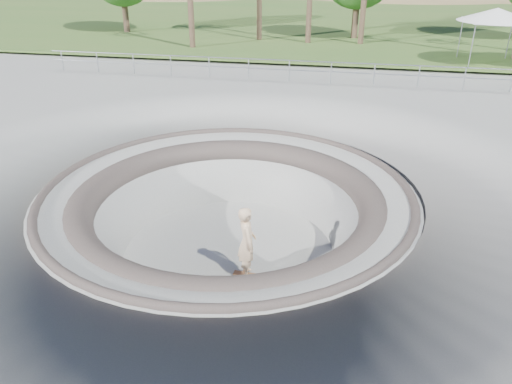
# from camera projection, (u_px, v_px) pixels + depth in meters

# --- Properties ---
(ground) EXTENTS (180.00, 180.00, 0.00)m
(ground) POSITION_uv_depth(u_px,v_px,m) (227.00, 191.00, 13.72)
(ground) COLOR #A6A7A2
(ground) RESTS_ON ground
(skate_bowl) EXTENTS (14.00, 14.00, 4.10)m
(skate_bowl) POSITION_uv_depth(u_px,v_px,m) (229.00, 247.00, 14.53)
(skate_bowl) COLOR #A6A7A2
(skate_bowl) RESTS_ON ground
(grass_strip) EXTENTS (180.00, 36.00, 0.12)m
(grass_strip) POSITION_uv_depth(u_px,v_px,m) (324.00, 21.00, 43.51)
(grass_strip) COLOR #3E6227
(grass_strip) RESTS_ON ground
(distant_hills) EXTENTS (103.20, 45.00, 28.60)m
(distant_hills) POSITION_uv_depth(u_px,v_px,m) (363.00, 56.00, 66.41)
(distant_hills) COLOR brown
(distant_hills) RESTS_ON ground
(safety_railing) EXTENTS (25.00, 0.06, 1.03)m
(safety_railing) POSITION_uv_depth(u_px,v_px,m) (289.00, 71.00, 23.96)
(safety_railing) COLOR #9A9EA2
(safety_railing) RESTS_ON ground
(skateboard) EXTENTS (0.78, 0.26, 0.08)m
(skateboard) POSITION_uv_depth(u_px,v_px,m) (247.00, 275.00, 13.31)
(skateboard) COLOR brown
(skateboard) RESTS_ON ground
(skater) EXTENTS (0.73, 0.86, 2.00)m
(skater) POSITION_uv_depth(u_px,v_px,m) (247.00, 242.00, 12.86)
(skater) COLOR beige
(skater) RESTS_ON skateboard
(canopy_white) EXTENTS (5.66, 5.66, 2.87)m
(canopy_white) POSITION_uv_depth(u_px,v_px,m) (497.00, 15.00, 26.48)
(canopy_white) COLOR #9A9EA2
(canopy_white) RESTS_ON ground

